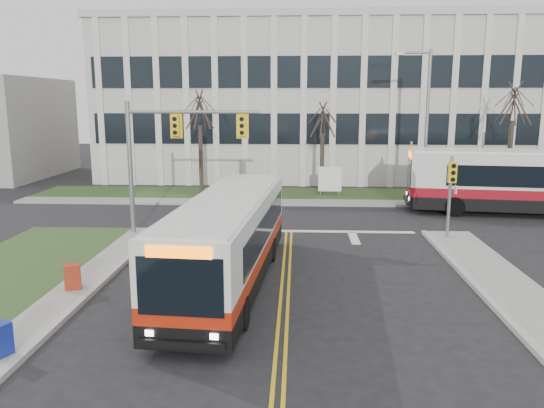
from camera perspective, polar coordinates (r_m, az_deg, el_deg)
The scene contains 15 objects.
ground at distance 17.79m, azimuth 1.39°, elevation -9.34°, with size 120.00×120.00×0.00m, color black.
sidewalk_cross at distance 32.78m, azimuth 10.81°, elevation 0.09°, with size 44.00×1.60×0.14m, color #9E9B93.
building_lawn at distance 35.51m, azimuth 10.19°, elevation 0.93°, with size 44.00×5.00×0.12m, color #314A1F.
office_building at distance 46.90m, azimuth 8.56°, elevation 10.70°, with size 40.00×16.00×12.00m, color beige.
mast_arm_signal at distance 24.65m, azimuth -11.39°, elevation 6.33°, with size 6.11×0.38×6.20m.
signal_pole_near at distance 24.82m, azimuth 18.69°, elevation 1.90°, with size 0.34×0.39×3.80m.
signal_pole_far at distance 33.00m, azimuth 14.71°, elevation 4.27°, with size 0.34×0.39×3.80m.
streetlight at distance 33.77m, azimuth 16.05°, elevation 8.93°, with size 2.15×0.25×9.20m.
directory_sign at distance 34.61m, azimuth 6.25°, elevation 2.64°, with size 1.50×0.12×2.00m.
tree_left at distance 35.26m, azimuth -7.78°, elevation 9.85°, with size 1.80×1.80×7.70m.
tree_mid at distance 34.93m, azimuth 5.48°, elevation 8.85°, with size 1.80×1.80×6.82m.
tree_right at distance 37.25m, azimuth 24.57°, elevation 9.63°, with size 1.80×1.80×8.25m.
bus_main at distance 18.03m, azimuth -4.68°, elevation -4.11°, with size 2.43×11.20×2.99m, color silver, non-canonical shape.
bus_cross at distance 32.39m, azimuth 26.01°, elevation 1.99°, with size 2.80×12.95×3.45m, color silver, non-canonical shape.
newspaper_box_red at distance 18.69m, azimuth -20.64°, elevation -7.51°, with size 0.50×0.45×0.95m, color maroon.
Camera 1 is at (0.37, -16.67, 6.20)m, focal length 35.00 mm.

